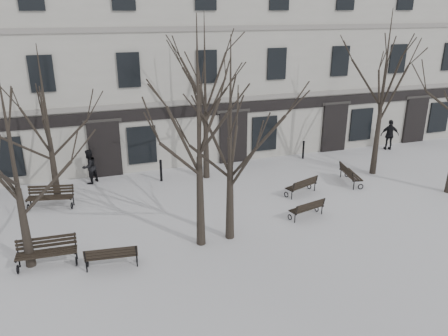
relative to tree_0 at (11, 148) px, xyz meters
name	(u,v)px	position (x,y,z in m)	size (l,w,h in m)	color
ground	(217,236)	(6.65, -0.05, -4.21)	(100.00, 100.00, 0.00)	silver
building	(152,56)	(6.65, 12.91, 1.31)	(40.40, 10.20, 11.40)	#B6B3A9
tree_0	(11,148)	(0.00, 0.00, 0.00)	(4.71, 4.71, 6.73)	black
tree_1	(198,110)	(5.90, -0.44, 0.88)	(5.69, 5.69, 8.13)	black
tree_2	(230,118)	(7.07, -0.33, 0.46)	(5.22, 5.22, 7.46)	black
tree_4	(45,106)	(0.75, 5.67, 0.12)	(4.84, 4.84, 6.92)	black
tree_5	(205,78)	(8.02, 6.03, 0.88)	(5.70, 5.70, 8.14)	black
tree_6	(385,75)	(16.58, 3.79, 0.97)	(5.80, 5.80, 8.28)	black
bench_0	(47,251)	(0.57, -0.16, -3.67)	(1.99, 0.80, 0.98)	black
bench_1	(111,255)	(2.62, -1.02, -3.73)	(1.79, 0.82, 0.87)	black
bench_2	(307,208)	(10.70, 0.23, -3.77)	(1.66, 0.92, 0.80)	black
bench_3	(50,196)	(0.52, 4.71, -3.68)	(2.02, 1.08, 0.97)	black
bench_4	(302,185)	(11.64, 2.46, -3.75)	(1.77, 1.14, 0.85)	black
bench_5	(350,174)	(14.57, 2.97, -3.72)	(0.98, 1.86, 0.89)	black
bollard_a	(161,170)	(5.70, 6.27, -3.60)	(0.15, 0.15, 1.14)	black
bollard_b	(303,149)	(14.21, 7.12, -3.63)	(0.14, 0.14, 1.08)	black
pedestrian_b	(91,183)	(2.29, 7.12, -4.21)	(0.85, 0.66, 1.75)	black
pedestrian_c	(388,149)	(20.06, 6.98, -4.21)	(1.10, 0.46, 1.88)	black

